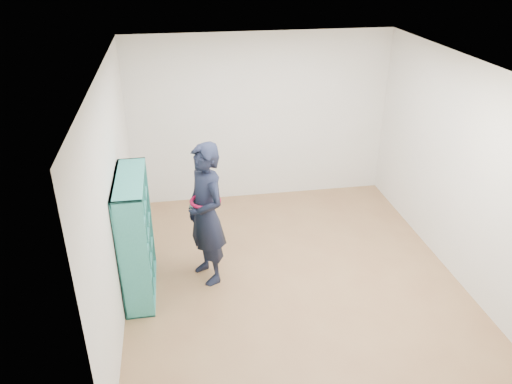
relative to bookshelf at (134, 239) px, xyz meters
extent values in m
plane|color=brown|center=(1.85, -0.02, -0.71)|extent=(4.50, 4.50, 0.00)
plane|color=white|center=(1.85, -0.02, 1.89)|extent=(4.50, 4.50, 0.00)
cube|color=silver|center=(-0.15, -0.02, 0.59)|extent=(0.02, 4.50, 2.60)
cube|color=silver|center=(3.85, -0.02, 0.59)|extent=(0.02, 4.50, 2.60)
cube|color=silver|center=(1.85, 2.23, 0.59)|extent=(4.00, 0.02, 2.60)
cube|color=silver|center=(1.85, -2.27, 0.59)|extent=(4.00, 0.02, 2.60)
cube|color=teal|center=(0.03, -0.52, 0.02)|extent=(0.32, 0.02, 1.47)
cube|color=teal|center=(0.03, 0.56, 0.02)|extent=(0.32, 0.02, 1.47)
cube|color=teal|center=(0.03, 0.02, -0.70)|extent=(0.32, 1.10, 0.02)
cube|color=teal|center=(0.03, 0.02, 0.74)|extent=(0.32, 1.10, 0.02)
cube|color=teal|center=(-0.12, 0.02, 0.02)|extent=(0.02, 1.10, 1.47)
cube|color=teal|center=(0.03, -0.16, 0.02)|extent=(0.30, 0.02, 1.42)
cube|color=teal|center=(0.03, 0.19, 0.02)|extent=(0.30, 0.02, 1.42)
cube|color=teal|center=(0.03, 0.02, -0.33)|extent=(0.30, 1.06, 0.02)
cube|color=teal|center=(0.03, 0.02, 0.02)|extent=(0.30, 1.06, 0.02)
cube|color=teal|center=(0.03, 0.02, 0.38)|extent=(0.30, 1.06, 0.02)
cube|color=beige|center=(0.04, -0.34, -0.64)|extent=(0.20, 0.13, 0.08)
cube|color=black|center=(0.05, -0.39, -0.19)|extent=(0.17, 0.15, 0.26)
cube|color=maroon|center=(0.05, -0.39, 0.15)|extent=(0.17, 0.15, 0.23)
cube|color=silver|center=(0.04, -0.34, 0.43)|extent=(0.20, 0.13, 0.08)
cube|color=navy|center=(0.05, -0.04, -0.56)|extent=(0.17, 0.15, 0.24)
cube|color=brown|center=(0.05, -0.04, -0.21)|extent=(0.17, 0.15, 0.23)
cube|color=#BFB28C|center=(0.04, 0.01, 0.06)|extent=(0.20, 0.13, 0.05)
cube|color=#26594C|center=(0.05, -0.04, 0.51)|extent=(0.17, 0.15, 0.25)
cube|color=beige|center=(0.05, 0.31, -0.58)|extent=(0.17, 0.15, 0.20)
cube|color=black|center=(0.04, 0.36, -0.30)|extent=(0.20, 0.13, 0.05)
cube|color=maroon|center=(0.05, 0.31, 0.13)|extent=(0.17, 0.15, 0.19)
cube|color=silver|center=(0.05, 0.31, 0.48)|extent=(0.17, 0.15, 0.19)
imported|color=black|center=(0.84, 0.12, 0.17)|extent=(0.65, 0.76, 1.76)
torus|color=maroon|center=(0.84, 0.12, 0.35)|extent=(0.48, 0.48, 0.04)
cube|color=silver|center=(0.68, 0.15, 0.29)|extent=(0.06, 0.11, 0.14)
cube|color=black|center=(0.68, 0.15, 0.29)|extent=(0.06, 0.11, 0.14)
camera|label=1|loc=(0.57, -4.98, 3.04)|focal=35.00mm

